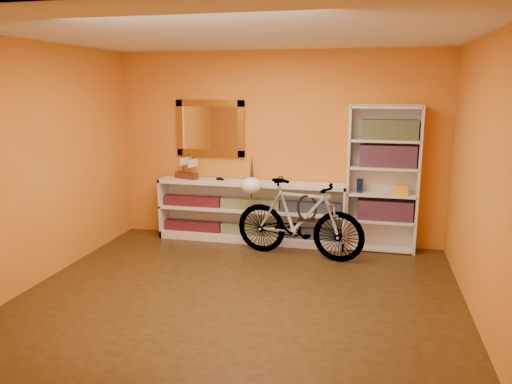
% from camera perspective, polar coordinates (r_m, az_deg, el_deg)
% --- Properties ---
extents(floor, '(4.50, 4.00, 0.01)m').
position_cam_1_polar(floor, '(5.24, -1.77, -11.85)').
color(floor, '#31200D').
rests_on(floor, ground).
extents(ceiling, '(4.50, 4.00, 0.01)m').
position_cam_1_polar(ceiling, '(4.81, -1.99, 17.85)').
color(ceiling, silver).
rests_on(ceiling, ground).
extents(back_wall, '(4.50, 0.01, 2.60)m').
position_cam_1_polar(back_wall, '(6.80, 2.51, 5.14)').
color(back_wall, orange).
rests_on(back_wall, ground).
extents(left_wall, '(0.01, 4.00, 2.60)m').
position_cam_1_polar(left_wall, '(5.86, -23.74, 3.00)').
color(left_wall, orange).
rests_on(left_wall, ground).
extents(right_wall, '(0.01, 4.00, 2.60)m').
position_cam_1_polar(right_wall, '(4.81, 25.08, 1.10)').
color(right_wall, orange).
rests_on(right_wall, ground).
extents(gilt_mirror, '(0.98, 0.06, 0.78)m').
position_cam_1_polar(gilt_mirror, '(6.97, -5.30, 7.34)').
color(gilt_mirror, '#91661A').
rests_on(gilt_mirror, back_wall).
extents(wall_socket, '(0.09, 0.02, 0.09)m').
position_cam_1_polar(wall_socket, '(6.88, 9.80, -3.88)').
color(wall_socket, silver).
rests_on(wall_socket, back_wall).
extents(console_unit, '(2.60, 0.35, 0.85)m').
position_cam_1_polar(console_unit, '(6.85, -0.64, -2.26)').
color(console_unit, silver).
rests_on(console_unit, floor).
extents(cd_row_lower, '(2.50, 0.13, 0.14)m').
position_cam_1_polar(cd_row_lower, '(6.90, -0.68, -4.35)').
color(cd_row_lower, black).
rests_on(cd_row_lower, console_unit).
extents(cd_row_upper, '(2.50, 0.13, 0.14)m').
position_cam_1_polar(cd_row_upper, '(6.80, -0.68, -1.40)').
color(cd_row_upper, navy).
rests_on(cd_row_upper, console_unit).
extents(model_ship, '(0.37, 0.23, 0.41)m').
position_cam_1_polar(model_ship, '(6.99, -8.03, 3.19)').
color(model_ship, '#452013').
rests_on(model_ship, console_unit).
extents(toy_car, '(0.00, 0.00, 0.00)m').
position_cam_1_polar(toy_car, '(6.87, -4.16, 1.39)').
color(toy_car, black).
rests_on(toy_car, console_unit).
extents(bronze_ornament, '(0.06, 0.06, 0.38)m').
position_cam_1_polar(bronze_ornament, '(6.72, -0.49, 2.81)').
color(bronze_ornament, '#51301B').
rests_on(bronze_ornament, console_unit).
extents(decorative_orb, '(0.09, 0.09, 0.09)m').
position_cam_1_polar(decorative_orb, '(6.66, 2.86, 1.48)').
color(decorative_orb, '#51301B').
rests_on(decorative_orb, console_unit).
extents(bookcase, '(0.90, 0.30, 1.90)m').
position_cam_1_polar(bookcase, '(6.57, 14.40, 1.44)').
color(bookcase, silver).
rests_on(bookcase, floor).
extents(book_row_a, '(0.70, 0.22, 0.26)m').
position_cam_1_polar(book_row_a, '(6.66, 14.65, -2.00)').
color(book_row_a, maroon).
rests_on(book_row_a, bookcase).
extents(book_row_b, '(0.70, 0.22, 0.28)m').
position_cam_1_polar(book_row_b, '(6.53, 14.98, 4.05)').
color(book_row_b, maroon).
rests_on(book_row_b, bookcase).
extents(book_row_c, '(0.70, 0.22, 0.25)m').
position_cam_1_polar(book_row_c, '(6.49, 15.14, 6.98)').
color(book_row_c, navy).
rests_on(book_row_c, bookcase).
extents(travel_mug, '(0.08, 0.08, 0.18)m').
position_cam_1_polar(travel_mug, '(6.57, 11.91, 0.73)').
color(travel_mug, navy).
rests_on(travel_mug, bookcase).
extents(red_tin, '(0.16, 0.16, 0.19)m').
position_cam_1_polar(red_tin, '(6.52, 12.91, 6.85)').
color(red_tin, maroon).
rests_on(red_tin, bookcase).
extents(yellow_bag, '(0.19, 0.15, 0.13)m').
position_cam_1_polar(yellow_bag, '(6.57, 16.53, 0.24)').
color(yellow_bag, gold).
rests_on(yellow_bag, bookcase).
extents(bicycle, '(0.70, 1.74, 1.00)m').
position_cam_1_polar(bicycle, '(6.21, 5.00, -3.11)').
color(bicycle, silver).
rests_on(bicycle, floor).
extents(helmet, '(0.28, 0.27, 0.21)m').
position_cam_1_polar(helmet, '(6.34, -0.53, 0.77)').
color(helmet, white).
rests_on(helmet, bicycle).
extents(u_lock, '(0.25, 0.03, 0.25)m').
position_cam_1_polar(u_lock, '(6.15, 5.91, -1.85)').
color(u_lock, black).
rests_on(u_lock, bicycle).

